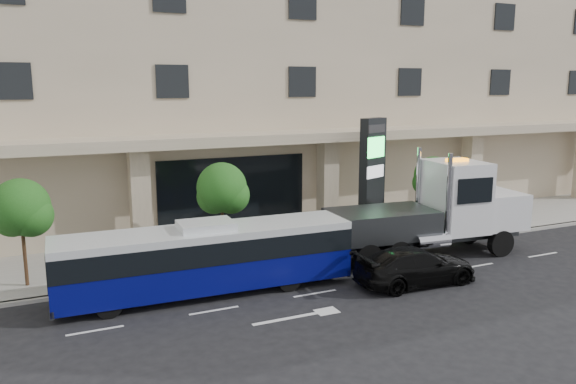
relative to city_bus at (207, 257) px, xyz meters
name	(u,v)px	position (x,y,z in m)	size (l,w,h in m)	color
ground	(298,281)	(3.72, -0.24, -1.44)	(120.00, 120.00, 0.00)	black
sidewalk	(254,247)	(3.72, 4.76, -1.36)	(120.00, 6.00, 0.15)	gray
curb	(278,265)	(3.72, 1.76, -1.36)	(120.00, 0.30, 0.15)	gray
convention_center	(192,50)	(3.72, 15.19, 8.54)	(60.00, 17.60, 20.00)	tan
tree_left	(21,211)	(-6.26, 3.36, 1.68)	(2.27, 2.20, 4.22)	#422B19
tree_mid	(223,191)	(1.74, 3.36, 1.82)	(2.28, 2.20, 4.38)	#422B19
tree_right	(433,178)	(13.24, 3.36, 1.60)	(2.10, 2.00, 4.04)	#422B19
city_bus	(207,257)	(0.00, 0.00, 0.00)	(11.21, 2.72, 2.82)	black
tow_truck	(436,212)	(11.11, 0.40, 0.60)	(10.89, 3.52, 4.94)	#2D3033
black_sedan	(415,266)	(7.85, -2.43, -0.70)	(2.07, 5.08, 1.47)	black
signage_pylon	(372,178)	(9.73, 3.76, 1.81)	(1.60, 1.06, 6.09)	black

